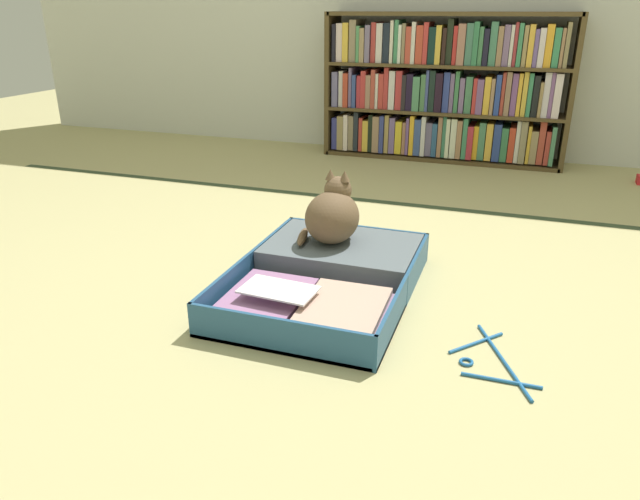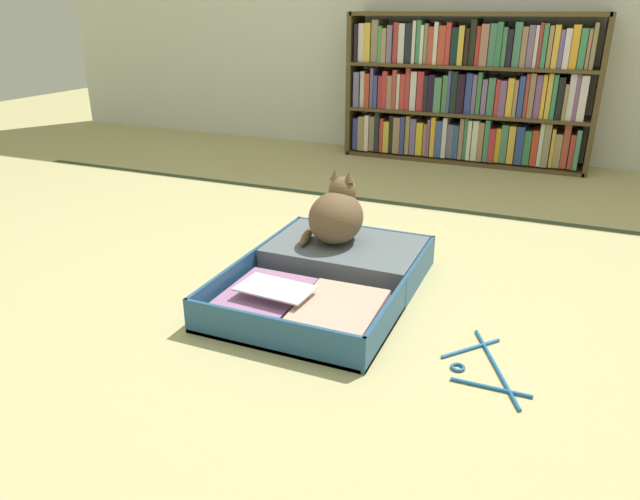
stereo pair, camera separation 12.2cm
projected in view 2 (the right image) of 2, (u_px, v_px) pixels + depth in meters
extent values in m
plane|color=tan|center=(322.00, 310.00, 1.93)|extent=(10.00, 10.00, 0.00)
cube|color=#34452D|center=(414.00, 205.00, 2.95)|extent=(4.80, 0.05, 0.00)
cube|color=#4F3E22|center=(355.00, 84.00, 3.92)|extent=(0.03, 0.27, 0.91)
cube|color=#4F3E22|center=(598.00, 96.00, 3.38)|extent=(0.03, 0.27, 0.91)
cube|color=#4F3E22|center=(474.00, 14.00, 3.48)|extent=(1.50, 0.27, 0.02)
cube|color=#4F3E22|center=(461.00, 159.00, 3.82)|extent=(1.50, 0.27, 0.02)
cube|color=#4F3E22|center=(465.00, 113.00, 3.71)|extent=(1.47, 0.27, 0.02)
cube|color=#363A8E|center=(361.00, 131.00, 4.03)|extent=(0.04, 0.23, 0.21)
cube|color=#947E52|center=(366.00, 131.00, 4.00)|extent=(0.04, 0.23, 0.23)
cube|color=silver|center=(371.00, 131.00, 3.98)|extent=(0.03, 0.23, 0.24)
cube|color=#8C7B5D|center=(377.00, 131.00, 3.98)|extent=(0.04, 0.23, 0.23)
cube|color=#20262F|center=(381.00, 130.00, 3.96)|extent=(0.03, 0.23, 0.26)
cube|color=#B7382F|center=(386.00, 133.00, 3.96)|extent=(0.02, 0.23, 0.22)
cube|color=gold|center=(390.00, 134.00, 3.95)|extent=(0.04, 0.23, 0.20)
cube|color=black|center=(396.00, 132.00, 3.93)|extent=(0.03, 0.23, 0.24)
cube|color=#9B785C|center=(401.00, 133.00, 3.91)|extent=(0.04, 0.23, 0.24)
cube|color=navy|center=(406.00, 133.00, 3.89)|extent=(0.03, 0.23, 0.24)
cube|color=#A3864B|center=(411.00, 133.00, 3.89)|extent=(0.03, 0.23, 0.25)
cube|color=slate|center=(417.00, 134.00, 3.88)|extent=(0.04, 0.23, 0.23)
cube|color=gold|center=(423.00, 136.00, 3.87)|extent=(0.04, 0.23, 0.21)
cube|color=#A16E53|center=(428.00, 137.00, 3.86)|extent=(0.02, 0.23, 0.21)
cube|color=#6D4E8E|center=(432.00, 135.00, 3.84)|extent=(0.02, 0.23, 0.24)
cube|color=gold|center=(436.00, 134.00, 3.82)|extent=(0.03, 0.23, 0.25)
cube|color=#3C5494|center=(442.00, 136.00, 3.82)|extent=(0.04, 0.23, 0.23)
cube|color=silver|center=(447.00, 135.00, 3.79)|extent=(0.03, 0.23, 0.25)
cube|color=slate|center=(453.00, 138.00, 3.80)|extent=(0.04, 0.23, 0.21)
cube|color=#2A537F|center=(459.00, 139.00, 3.78)|extent=(0.03, 0.23, 0.21)
cube|color=#9E7255|center=(464.00, 136.00, 3.76)|extent=(0.03, 0.23, 0.26)
cube|color=#3D7C60|center=(468.00, 136.00, 3.76)|extent=(0.02, 0.23, 0.26)
cube|color=beige|center=(472.00, 138.00, 3.74)|extent=(0.02, 0.23, 0.25)
cube|color=silver|center=(477.00, 138.00, 3.73)|extent=(0.04, 0.23, 0.25)
cube|color=#A17453|center=(483.00, 139.00, 3.71)|extent=(0.03, 0.23, 0.24)
cube|color=#3D855F|center=(489.00, 138.00, 3.70)|extent=(0.03, 0.23, 0.26)
cube|color=#B32D3B|center=(494.00, 143.00, 3.69)|extent=(0.03, 0.23, 0.21)
cube|color=gold|center=(500.00, 142.00, 3.70)|extent=(0.03, 0.23, 0.21)
cube|color=#46805E|center=(506.00, 141.00, 3.68)|extent=(0.04, 0.23, 0.23)
cube|color=gold|center=(513.00, 142.00, 3.66)|extent=(0.04, 0.23, 0.23)
cube|color=navy|center=(521.00, 143.00, 3.64)|extent=(0.04, 0.23, 0.23)
cube|color=#37764D|center=(528.00, 145.00, 3.63)|extent=(0.04, 0.23, 0.21)
cube|color=#C13D26|center=(536.00, 145.00, 3.61)|extent=(0.04, 0.23, 0.21)
cube|color=silver|center=(542.00, 142.00, 3.59)|extent=(0.02, 0.23, 0.26)
cube|color=gray|center=(547.00, 143.00, 3.57)|extent=(0.04, 0.23, 0.26)
cube|color=gold|center=(553.00, 145.00, 3.57)|extent=(0.02, 0.23, 0.23)
cube|color=#98825A|center=(558.00, 148.00, 3.57)|extent=(0.04, 0.23, 0.20)
cube|color=#AD4132|center=(566.00, 144.00, 3.54)|extent=(0.04, 0.23, 0.26)
cube|color=#AF3B31|center=(572.00, 149.00, 3.54)|extent=(0.03, 0.23, 0.20)
cube|color=#47825F|center=(577.00, 147.00, 3.51)|extent=(0.03, 0.23, 0.24)
cube|color=#4F3E22|center=(470.00, 66.00, 3.60)|extent=(1.47, 0.27, 0.02)
cube|color=slate|center=(361.00, 88.00, 3.91)|extent=(0.04, 0.23, 0.22)
cube|color=silver|center=(367.00, 88.00, 3.91)|extent=(0.03, 0.23, 0.23)
cube|color=#B53D29|center=(372.00, 89.00, 3.88)|extent=(0.03, 0.23, 0.22)
cube|color=slate|center=(377.00, 86.00, 3.87)|extent=(0.02, 0.23, 0.25)
cube|color=#314485|center=(380.00, 90.00, 3.86)|extent=(0.03, 0.23, 0.21)
cube|color=#AC2C38|center=(385.00, 91.00, 3.86)|extent=(0.03, 0.23, 0.20)
cube|color=#BC3334|center=(389.00, 88.00, 3.84)|extent=(0.03, 0.23, 0.23)
cube|color=#9A715B|center=(394.00, 91.00, 3.83)|extent=(0.03, 0.23, 0.21)
cube|color=#AC4438|center=(399.00, 88.00, 3.81)|extent=(0.03, 0.23, 0.25)
cube|color=silver|center=(402.00, 90.00, 3.81)|extent=(0.02, 0.23, 0.22)
cube|color=#BC3A33|center=(407.00, 90.00, 3.81)|extent=(0.03, 0.23, 0.22)
cube|color=#B43433|center=(412.00, 87.00, 3.79)|extent=(0.03, 0.23, 0.26)
cube|color=silver|center=(417.00, 89.00, 3.77)|extent=(0.04, 0.23, 0.24)
cube|color=#C03337|center=(424.00, 89.00, 3.76)|extent=(0.04, 0.23, 0.24)
cube|color=black|center=(429.00, 92.00, 3.74)|extent=(0.03, 0.23, 0.22)
cube|color=black|center=(435.00, 92.00, 3.73)|extent=(0.04, 0.23, 0.22)
cube|color=#49855E|center=(441.00, 93.00, 3.71)|extent=(0.04, 0.23, 0.21)
cube|color=#4B7B50|center=(448.00, 92.00, 3.70)|extent=(0.03, 0.23, 0.22)
cube|color=#3D4A8E|center=(452.00, 90.00, 3.69)|extent=(0.02, 0.23, 0.25)
cube|color=black|center=(457.00, 91.00, 3.67)|extent=(0.04, 0.23, 0.25)
cube|color=black|center=(463.00, 92.00, 3.66)|extent=(0.04, 0.23, 0.24)
cube|color=#314192|center=(471.00, 92.00, 3.65)|extent=(0.04, 0.23, 0.24)
cube|color=slate|center=(477.00, 93.00, 3.64)|extent=(0.02, 0.23, 0.24)
cube|color=#3C7A4E|center=(482.00, 92.00, 3.63)|extent=(0.02, 0.23, 0.25)
cube|color=slate|center=(487.00, 95.00, 3.63)|extent=(0.03, 0.23, 0.21)
cube|color=#467C59|center=(493.00, 95.00, 3.61)|extent=(0.04, 0.23, 0.22)
cube|color=#C03233|center=(499.00, 96.00, 3.59)|extent=(0.02, 0.23, 0.21)
cube|color=#745086|center=(505.00, 97.00, 3.57)|extent=(0.04, 0.23, 0.21)
cube|color=yellow|center=(512.00, 96.00, 3.56)|extent=(0.04, 0.23, 0.22)
cube|color=#9C785B|center=(517.00, 97.00, 3.54)|extent=(0.02, 0.23, 0.22)
cube|color=#2A4298|center=(523.00, 95.00, 3.53)|extent=(0.03, 0.23, 0.24)
cube|color=#BA4336|center=(528.00, 94.00, 3.53)|extent=(0.02, 0.23, 0.25)
cube|color=#937158|center=(533.00, 94.00, 3.51)|extent=(0.03, 0.23, 0.26)
cube|color=#7D5091|center=(539.00, 95.00, 3.51)|extent=(0.03, 0.23, 0.25)
cube|color=gold|center=(545.00, 95.00, 3.49)|extent=(0.02, 0.23, 0.25)
cube|color=gold|center=(550.00, 94.00, 3.48)|extent=(0.03, 0.23, 0.26)
cube|color=#36815A|center=(555.00, 95.00, 3.47)|extent=(0.02, 0.23, 0.25)
cube|color=black|center=(561.00, 97.00, 3.46)|extent=(0.03, 0.23, 0.24)
cube|color=#987C4E|center=(566.00, 100.00, 3.45)|extent=(0.02, 0.23, 0.20)
cube|color=silver|center=(572.00, 95.00, 3.43)|extent=(0.03, 0.23, 0.26)
cube|color=#7E558D|center=(577.00, 96.00, 3.43)|extent=(0.02, 0.23, 0.26)
cube|color=silver|center=(583.00, 97.00, 3.41)|extent=(0.04, 0.23, 0.26)
cube|color=black|center=(361.00, 42.00, 3.80)|extent=(0.02, 0.23, 0.23)
cube|color=silver|center=(367.00, 42.00, 3.80)|extent=(0.04, 0.23, 0.23)
cube|color=gold|center=(373.00, 42.00, 3.77)|extent=(0.04, 0.23, 0.24)
cube|color=gray|center=(380.00, 41.00, 3.76)|extent=(0.04, 0.23, 0.25)
cube|color=#4A8A58|center=(385.00, 44.00, 3.74)|extent=(0.02, 0.23, 0.22)
cube|color=#9E835E|center=(389.00, 45.00, 3.73)|extent=(0.03, 0.23, 0.21)
cube|color=slate|center=(394.00, 44.00, 3.72)|extent=(0.03, 0.23, 0.22)
cube|color=#AF3633|center=(400.00, 42.00, 3.72)|extent=(0.03, 0.23, 0.24)
cube|color=silver|center=(406.00, 43.00, 3.70)|extent=(0.04, 0.23, 0.23)
cube|color=#19212F|center=(413.00, 43.00, 3.69)|extent=(0.04, 0.23, 0.24)
cube|color=beige|center=(418.00, 42.00, 3.66)|extent=(0.02, 0.23, 0.25)
cube|color=#40855D|center=(423.00, 41.00, 3.66)|extent=(0.03, 0.23, 0.25)
cube|color=silver|center=(426.00, 44.00, 3.65)|extent=(0.02, 0.23, 0.23)
cube|color=gray|center=(430.00, 43.00, 3.65)|extent=(0.02, 0.23, 0.24)
cube|color=#BA4233|center=(434.00, 45.00, 3.63)|extent=(0.03, 0.23, 0.22)
cube|color=silver|center=(439.00, 43.00, 3.62)|extent=(0.02, 0.23, 0.24)
cube|color=#BB402C|center=(445.00, 45.00, 3.60)|extent=(0.04, 0.23, 0.22)
cube|color=#BD3433|center=(451.00, 43.00, 3.59)|extent=(0.03, 0.23, 0.24)
cube|color=black|center=(458.00, 46.00, 3.58)|extent=(0.04, 0.23, 0.22)
cube|color=gold|center=(465.00, 45.00, 3.56)|extent=(0.03, 0.23, 0.23)
cube|color=black|center=(470.00, 46.00, 3.55)|extent=(0.02, 0.23, 0.21)
cube|color=black|center=(475.00, 42.00, 3.54)|extent=(0.03, 0.23, 0.26)
cube|color=red|center=(481.00, 45.00, 3.53)|extent=(0.02, 0.23, 0.22)
cube|color=#A36F5E|center=(487.00, 45.00, 3.51)|extent=(0.04, 0.23, 0.24)
cube|color=#447463|center=(495.00, 44.00, 3.49)|extent=(0.04, 0.23, 0.24)
cube|color=#347650|center=(501.00, 44.00, 3.47)|extent=(0.03, 0.23, 0.25)
cube|color=#478557|center=(506.00, 46.00, 3.48)|extent=(0.03, 0.23, 0.22)
cube|color=black|center=(511.00, 47.00, 3.46)|extent=(0.03, 0.23, 0.21)
cube|color=#427D62|center=(519.00, 44.00, 3.45)|extent=(0.04, 0.23, 0.25)
cube|color=#977353|center=(526.00, 46.00, 3.44)|extent=(0.03, 0.23, 0.22)
cube|color=slate|center=(532.00, 46.00, 3.43)|extent=(0.03, 0.23, 0.23)
cube|color=silver|center=(537.00, 46.00, 3.41)|extent=(0.02, 0.23, 0.23)
cube|color=#AE373F|center=(541.00, 45.00, 3.41)|extent=(0.02, 0.23, 0.25)
cube|color=#3D845B|center=(546.00, 45.00, 3.39)|extent=(0.02, 0.23, 0.24)
cube|color=#9D8353|center=(551.00, 46.00, 3.38)|extent=(0.02, 0.23, 0.23)
cube|color=gold|center=(557.00, 46.00, 3.37)|extent=(0.03, 0.23, 0.24)
cube|color=#6A5495|center=(562.00, 48.00, 3.36)|extent=(0.02, 0.23, 0.21)
cube|color=silver|center=(568.00, 48.00, 3.35)|extent=(0.03, 0.23, 0.22)
cube|color=gold|center=(575.00, 46.00, 3.34)|extent=(0.04, 0.23, 0.24)
cube|color=#38885D|center=(583.00, 48.00, 3.33)|extent=(0.04, 0.23, 0.22)
cube|color=#9E7655|center=(589.00, 48.00, 3.32)|extent=(0.02, 0.23, 0.22)
cube|color=#8C7C55|center=(594.00, 46.00, 3.30)|extent=(0.02, 0.23, 0.25)
cube|color=#245078|center=(300.00, 319.00, 1.86)|extent=(0.58, 0.41, 0.01)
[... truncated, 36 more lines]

